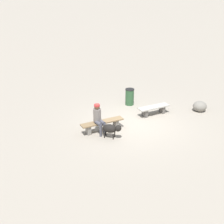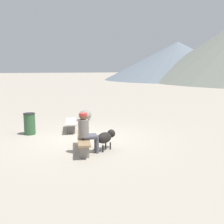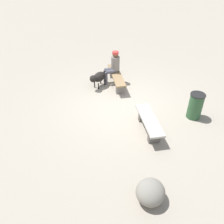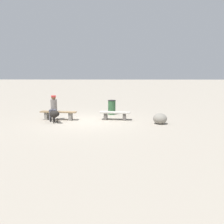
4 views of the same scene
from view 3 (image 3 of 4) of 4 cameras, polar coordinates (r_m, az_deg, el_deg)
ground at (r=8.09m, az=2.58°, el=1.28°), size 210.00×210.00×0.06m
bench_left at (r=6.95m, az=8.98°, el=-2.53°), size 1.60×0.59×0.42m
bench_right at (r=9.19m, az=1.07°, el=8.40°), size 1.90×0.56×0.45m
seated_person at (r=9.18m, az=0.31°, el=11.31°), size 0.34×0.62×1.27m
dog at (r=8.99m, az=-3.37°, el=8.40°), size 0.68×0.76×0.61m
trash_bin at (r=7.77m, az=19.55°, el=1.41°), size 0.46×0.46×0.85m
boulder at (r=5.34m, az=9.28°, el=-18.60°), size 0.91×0.90×0.51m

